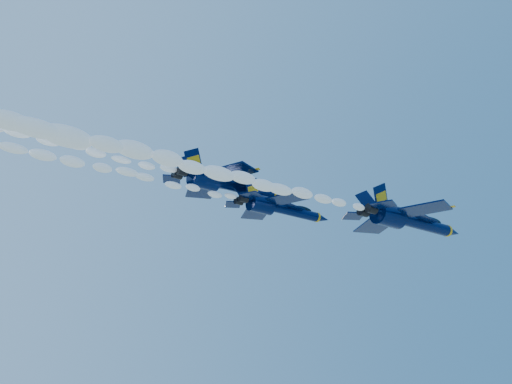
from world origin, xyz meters
TOP-DOWN VIEW (x-y plane):
  - jet_lead at (16.72, -11.12)m, footprint 18.33×15.04m
  - smoke_trail_jet_lead at (-17.17, -11.12)m, footprint 52.11×2.19m
  - jet_second at (3.79, -0.83)m, footprint 15.16×12.43m
  - smoke_trail_jet_second at (-28.74, -0.83)m, footprint 52.11×1.81m
  - jet_third at (-3.26, 1.02)m, footprint 17.19×14.10m

SIDE VIEW (x-z plane):
  - smoke_trail_jet_lead at x=-17.17m, z-range 149.85..151.82m
  - jet_lead at x=16.72m, z-range 147.88..154.69m
  - smoke_trail_jet_second at x=-28.74m, z-range 152.07..153.70m
  - jet_second at x=3.79m, z-range 150.48..156.11m
  - jet_third at x=-3.26m, z-range 152.53..158.92m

